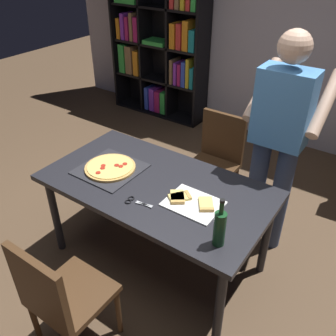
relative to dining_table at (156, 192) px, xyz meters
name	(u,v)px	position (x,y,z in m)	size (l,w,h in m)	color
ground_plane	(158,258)	(0.00, 0.00, -0.67)	(12.00, 12.00, 0.00)	brown
back_wall	(295,23)	(0.00, 2.60, 0.73)	(6.40, 0.10, 2.80)	#BCB7C6
dining_table	(156,192)	(0.00, 0.00, 0.00)	(1.63, 0.89, 0.75)	#232328
chair_near_camera	(59,296)	(0.00, -0.93, -0.16)	(0.42, 0.42, 0.90)	#472D19
chair_far_side	(216,156)	(0.00, 0.93, -0.16)	(0.42, 0.42, 0.90)	#472D19
bookshelf	(161,46)	(-1.67, 2.38, 0.29)	(1.40, 0.35, 1.95)	black
person_serving_pizza	(279,136)	(0.59, 0.71, 0.32)	(0.55, 0.54, 1.75)	#38476B
pepperoni_pizza_on_tray	(110,168)	(-0.39, -0.05, 0.09)	(0.44, 0.44, 0.04)	#2D2D33
pizza_slices_on_towel	(191,202)	(0.32, -0.05, 0.09)	(0.37, 0.28, 0.03)	white
wine_bottle	(220,228)	(0.64, -0.27, 0.20)	(0.07, 0.07, 0.32)	#194723
kitchen_scissors	(135,201)	(0.01, -0.25, 0.08)	(0.20, 0.09, 0.01)	silver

